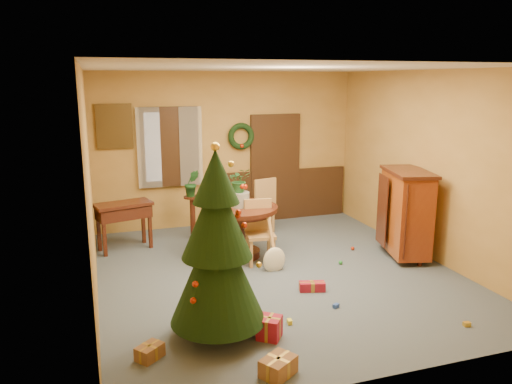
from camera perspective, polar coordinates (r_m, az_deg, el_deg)
name	(u,v)px	position (r m, az deg, el deg)	size (l,w,h in m)	color
room_envelope	(239,167)	(9.60, -1.99, 2.93)	(5.50, 5.50, 5.50)	#3D4959
dining_table	(240,222)	(7.84, -1.88, -3.39)	(1.20, 1.20, 0.82)	black
urn	(239,199)	(7.74, -1.90, -0.83)	(0.31, 0.31, 0.23)	slate
centerpiece_plant	(239,180)	(7.68, -1.92, 1.36)	(0.34, 0.29, 0.38)	#1E4C23
chair_near	(259,229)	(7.63, 0.38, -4.27)	(0.47, 0.47, 0.97)	#A97E43
chair_far	(262,203)	(9.05, 0.64, -1.32)	(0.54, 0.54, 1.03)	#A97E43
guitar	(274,245)	(7.31, 2.12, -6.02)	(0.34, 0.16, 0.80)	#EDE5C6
plant_stand	(193,212)	(8.80, -7.25, -2.33)	(0.30, 0.30, 0.77)	black
stand_plant	(192,183)	(8.68, -7.35, 1.01)	(0.26, 0.21, 0.47)	#19471E
christmas_tree	(217,248)	(5.31, -4.48, -6.42)	(1.04, 1.04, 2.14)	#382111
writing_desk	(124,214)	(8.43, -14.88, -2.49)	(0.98, 0.65, 0.79)	black
sideboard	(406,211)	(8.13, 16.77, -2.10)	(0.83, 1.19, 1.39)	#62190B
gift_a	(278,366)	(5.03, 2.56, -19.29)	(0.41, 0.38, 0.18)	brown
gift_b	(269,328)	(5.62, 1.55, -15.24)	(0.33, 0.33, 0.24)	maroon
gift_c	(150,352)	(5.39, -12.05, -17.44)	(0.32, 0.31, 0.15)	brown
gift_d	(312,286)	(6.80, 6.43, -10.67)	(0.37, 0.22, 0.12)	maroon
toy_a	(336,306)	(6.39, 9.12, -12.72)	(0.08, 0.05, 0.05)	#2645A6
toy_b	(341,263)	(7.77, 9.63, -7.95)	(0.06, 0.06, 0.06)	#238330
toy_c	(290,322)	(5.95, 3.86, -14.56)	(0.08, 0.05, 0.05)	yellow
toy_d	(353,248)	(8.43, 10.98, -6.34)	(0.06, 0.06, 0.06)	#B3280B
toy_e	(467,324)	(6.36, 22.95, -13.73)	(0.08, 0.05, 0.05)	yellow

